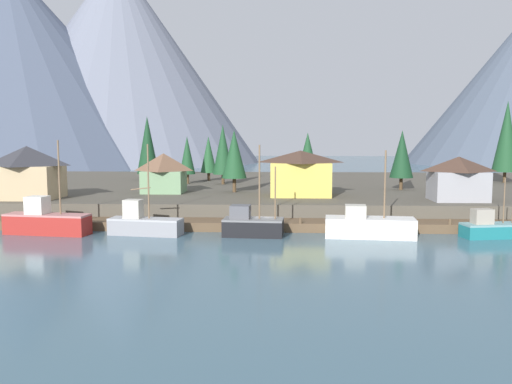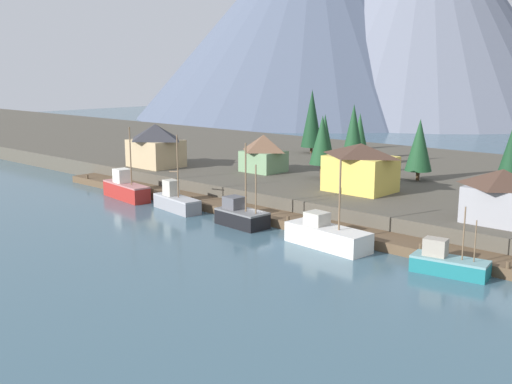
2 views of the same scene
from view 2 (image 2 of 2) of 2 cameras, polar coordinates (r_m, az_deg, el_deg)
The scene contains 21 objects.
ground_plane at distance 85.63m, azimuth 9.39°, elevation -0.89°, with size 400.00×400.00×1.00m, color #3D5B6B.
dock at distance 71.35m, azimuth 1.44°, elevation -2.37°, with size 80.00×4.00×1.60m.
shoreline_bank at distance 95.42m, azimuth 13.38°, elevation 1.27°, with size 400.00×56.00×2.50m, color #4C473D.
mountain_west_peak at distance 238.49m, azimuth 5.32°, elevation 16.12°, with size 132.68×132.68×75.15m, color #4C566B.
mountain_central_peak at distance 232.05m, azimuth 15.45°, elevation 16.43°, with size 110.68×110.68×79.35m, color slate.
fishing_boat_red at distance 85.51m, azimuth -12.07°, elevation 0.28°, with size 9.34×3.57×10.00m.
fishing_boat_grey at distance 77.41m, azimuth -7.48°, elevation -0.86°, with size 8.00×3.44×9.60m.
fishing_boat_black at distance 69.18m, azimuth -1.41°, elevation -2.23°, with size 6.44×3.51×9.54m.
fishing_boat_white at distance 61.45m, azimuth 6.63°, elevation -4.05°, with size 9.36×3.98×9.00m.
fishing_boat_teal at distance 55.64m, azimuth 17.47°, elevation -6.36°, with size 6.75×3.37×6.13m.
house_tan at distance 96.88m, azimuth -9.36°, elevation 4.37°, with size 8.06×6.44×6.67m.
house_green at distance 90.78m, azimuth 0.71°, elevation 3.69°, with size 5.92×5.28×5.52m.
house_grey at distance 64.54m, azimuth 21.95°, elevation -0.32°, with size 6.72×5.26×5.42m.
house_yellow at distance 76.90m, azimuth 9.74°, elevation 2.32°, with size 8.23×6.32×6.02m.
conifer_near_right at distance 100.90m, azimuth 6.46°, elevation 5.46°, with size 2.62×2.62×7.89m.
conifer_mid_left at distance 96.74m, azimuth 9.09°, elevation 5.73°, with size 3.35×3.35×9.78m.
conifer_mid_right at distance 111.86m, azimuth 5.24°, elevation 6.87°, with size 3.92×3.92×11.49m.
conifer_back_left at distance 77.54m, azimuth 22.77°, elevation 3.31°, with size 3.42×3.42×8.76m.
conifer_back_right at distance 104.36m, azimuth 9.66°, elevation 5.51°, with size 2.87×2.87×7.85m.
conifer_centre at distance 85.30m, azimuth 6.20°, elevation 4.84°, with size 3.51×3.51×8.77m.
conifer_far_left at distance 86.15m, azimuth 15.01°, elevation 4.26°, with size 3.66×3.66×8.43m.
Camera 2 is at (45.52, -50.30, 17.36)m, focal length 42.81 mm.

